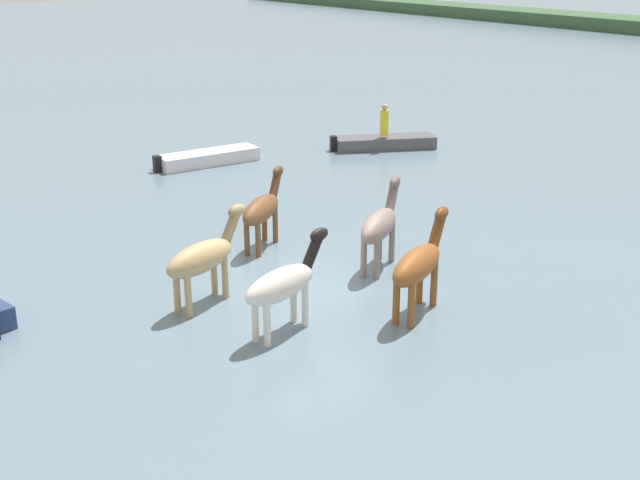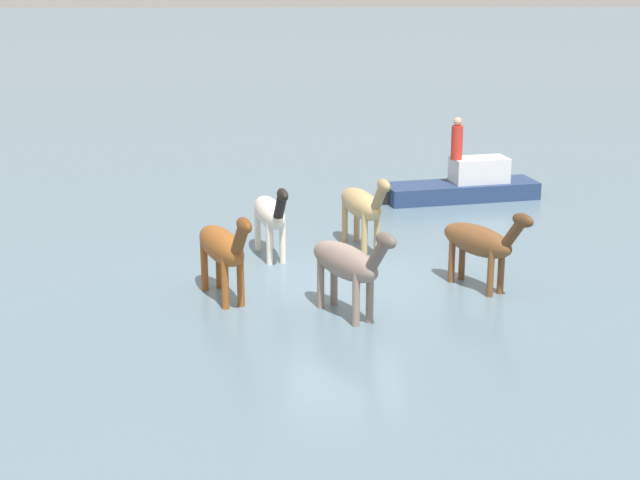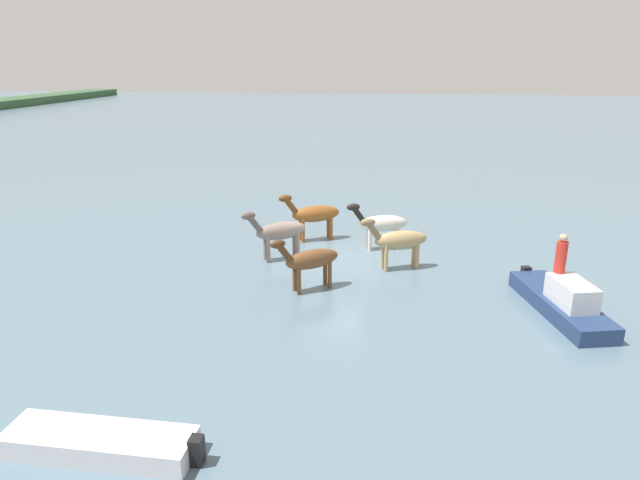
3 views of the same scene
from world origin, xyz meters
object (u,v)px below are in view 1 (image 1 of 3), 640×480
Objects in this scene: horse_pinto_flank at (283,284)px; horse_chestnut_trailing at (262,209)px; person_helmsman_aft at (384,121)px; horse_rear_stallion at (203,257)px; boat_tender_starboard at (208,160)px; horse_mid_herd at (419,264)px; horse_gray_outer at (380,225)px; boat_dinghy_port at (384,144)px.

horse_chestnut_trailing is at bearing 47.39° from horse_pinto_flank.
horse_rear_stallion is at bearing -54.31° from person_helmsman_aft.
person_helmsman_aft reaches higher than boat_tender_starboard.
horse_mid_herd is at bearing -61.82° from horse_rear_stallion.
horse_chestnut_trailing is 1.82× the size of person_helmsman_aft.
horse_gray_outer is at bearing -94.87° from boat_tender_starboard.
boat_dinghy_port is at bearing 27.40° from horse_pinto_flank.
horse_mid_herd is 0.63× the size of boat_dinghy_port.
horse_gray_outer is at bearing 42.93° from horse_mid_herd.
boat_tender_starboard is (-8.40, 2.84, -0.88)m from horse_chestnut_trailing.
horse_mid_herd is at bearing -33.08° from horse_pinto_flank.
horse_pinto_flank is at bearing 169.99° from horse_gray_outer.
boat_dinghy_port is (-11.91, 8.92, -0.95)m from horse_mid_herd.
horse_mid_herd reaches higher than person_helmsman_aft.
horse_mid_herd is at bearing -144.94° from horse_gray_outer.
horse_chestnut_trailing is 11.61m from boat_dinghy_port.
horse_mid_herd is 1.03× the size of horse_pinto_flank.
horse_mid_herd is 4.53m from horse_rear_stallion.
boat_tender_starboard is at bearing 41.31° from horse_rear_stallion.
horse_gray_outer is at bearing -40.01° from person_helmsman_aft.
horse_gray_outer is 11.32m from boat_tender_starboard.
horse_rear_stallion is (2.28, -2.85, 0.04)m from horse_chestnut_trailing.
person_helmsman_aft is at bearing 15.05° from horse_rear_stallion.
person_helmsman_aft is (-9.27, 7.79, 0.03)m from horse_gray_outer.
horse_gray_outer is at bearing -105.29° from boat_dinghy_port.
horse_mid_herd reaches higher than horse_chestnut_trailing.
horse_rear_stallion is 12.13m from boat_tender_starboard.
horse_chestnut_trailing is 0.87× the size of horse_mid_herd.
horse_rear_stallion is 2.08× the size of person_helmsman_aft.
horse_gray_outer reaches higher than person_helmsman_aft.
person_helmsman_aft is (-6.47, 9.33, 0.08)m from horse_chestnut_trailing.
boat_tender_starboard is at bearing -170.02° from boat_dinghy_port.
horse_rear_stallion is 2.23m from horse_pinto_flank.
person_helmsman_aft is (-10.88, 11.54, 0.07)m from horse_pinto_flank.
horse_chestnut_trailing is 4.93m from horse_pinto_flank.
boat_dinghy_port is 3.32× the size of person_helmsman_aft.
person_helmsman_aft reaches higher than boat_dinghy_port.
person_helmsman_aft is at bearing 27.34° from horse_pinto_flank.
boat_dinghy_port is at bearing 137.86° from person_helmsman_aft.
boat_dinghy_port is (-6.65, 9.48, -0.87)m from horse_chestnut_trailing.
person_helmsman_aft is at bearing 16.80° from horse_gray_outer.
horse_pinto_flank is 0.63× the size of boat_tender_starboard.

